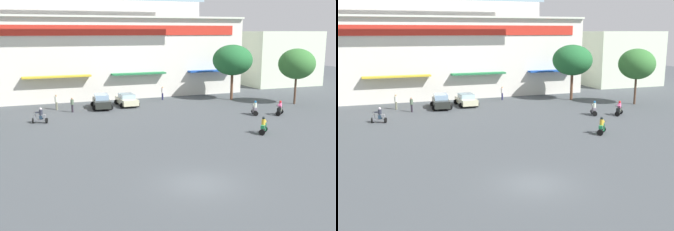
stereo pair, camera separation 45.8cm
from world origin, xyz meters
The scene contains 14 objects.
ground_plane centered at (0.00, 13.00, 0.00)m, with size 128.00×128.00×0.00m, color #464B4F.
colonial_building centered at (0.00, 35.21, 9.58)m, with size 40.80×14.26×21.57m.
flank_building_right centered at (30.62, 37.00, 4.27)m, with size 11.63×10.98×8.55m.
plaza_tree_1 centered at (16.10, 24.91, 5.03)m, with size 4.97×5.05×6.94m.
plaza_tree_3 centered at (21.75, 19.60, 4.79)m, with size 4.34×4.22×6.60m.
parked_car_0 centered at (-0.60, 24.89, 0.80)m, with size 2.57×4.37×1.61m.
parked_car_1 centered at (2.51, 25.51, 0.72)m, with size 2.42×4.19×1.41m.
scooter_rider_0 centered at (16.10, 14.70, 0.63)m, with size 1.43×1.35×1.51m.
scooter_rider_1 centered at (10.04, 8.59, 0.62)m, with size 1.37×1.41×1.51m.
scooter_rider_3 centered at (13.68, 15.64, 0.63)m, with size 0.99×1.43×1.54m.
scooter_rider_4 centered at (-7.57, 19.48, 0.63)m, with size 1.48×0.96×1.52m.
pedestrian_0 centered at (7.84, 27.91, 0.97)m, with size 0.46×0.46×1.70m.
pedestrian_1 centered at (-3.99, 23.79, 0.91)m, with size 0.43×0.43×1.60m.
pedestrian_2 centered at (-5.45, 25.81, 0.97)m, with size 0.40×0.40×1.71m.
Camera 1 is at (-9.35, -19.88, 8.63)m, focal length 43.17 mm.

